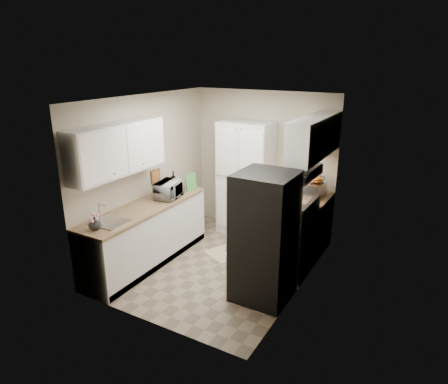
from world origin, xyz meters
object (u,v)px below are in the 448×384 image
at_px(refrigerator, 265,237).
at_px(toaster_oven, 313,189).
at_px(electric_range, 288,241).
at_px(microwave, 169,190).
at_px(pantry_cabinet, 246,179).
at_px(wine_bottle, 173,181).

bearing_deg(refrigerator, toaster_oven, 86.46).
distance_m(electric_range, microwave, 2.00).
xyz_separation_m(refrigerator, microwave, (-1.85, 0.46, 0.20)).
height_order(pantry_cabinet, refrigerator, pantry_cabinet).
bearing_deg(toaster_oven, wine_bottle, -157.09).
distance_m(refrigerator, wine_bottle, 2.22).
height_order(refrigerator, microwave, refrigerator).
bearing_deg(wine_bottle, pantry_cabinet, 44.54).
bearing_deg(microwave, wine_bottle, 15.72).
height_order(electric_range, wine_bottle, wine_bottle).
height_order(wine_bottle, toaster_oven, wine_bottle).
bearing_deg(wine_bottle, refrigerator, -22.37).
height_order(electric_range, refrigerator, refrigerator).
xyz_separation_m(refrigerator, wine_bottle, (-2.04, 0.84, 0.21)).
relative_size(electric_range, wine_bottle, 3.93).
distance_m(electric_range, wine_bottle, 2.16).
bearing_deg(electric_range, wine_bottle, 178.90).
relative_size(microwave, toaster_oven, 1.10).
bearing_deg(pantry_cabinet, microwave, -119.31).
xyz_separation_m(wine_bottle, toaster_oven, (2.14, 0.77, -0.02)).
relative_size(microwave, wine_bottle, 1.63).
relative_size(refrigerator, microwave, 3.62).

